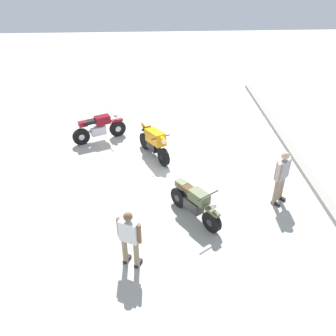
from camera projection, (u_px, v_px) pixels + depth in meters
name	position (u px, v px, depth m)	size (l,w,h in m)	color
ground_plane	(166.00, 161.00, 12.75)	(40.00, 40.00, 0.00)	#B7B2A8
curb_edge	(295.00, 155.00, 12.91)	(14.00, 0.30, 0.15)	#9C978F
motorcycle_orange_sportbike	(154.00, 141.00, 12.71)	(1.83, 1.07, 1.14)	black
motorcycle_olive_vintage	(195.00, 203.00, 9.96)	(1.69, 1.25, 1.07)	black
motorcycle_maroon_cruiser	(99.00, 128.00, 13.75)	(1.02, 1.95, 1.09)	black
person_in_white_shirt	(129.00, 237.00, 8.29)	(0.46, 0.59, 1.59)	gray
person_in_gray_shirt	(282.00, 174.00, 10.31)	(0.55, 0.55, 1.69)	gray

